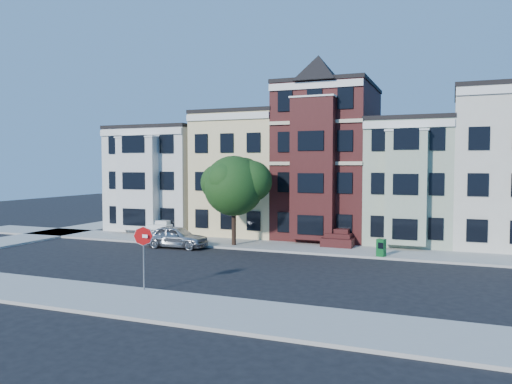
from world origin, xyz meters
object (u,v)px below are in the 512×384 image
at_px(street_tree, 234,190).
at_px(fire_hydrant, 162,236).
at_px(stop_sign, 144,254).
at_px(newspaper_box, 381,248).
at_px(parked_car, 176,237).

xyz_separation_m(street_tree, fire_hydrant, (-5.91, -0.14, -3.58)).
bearing_deg(stop_sign, street_tree, 97.61).
bearing_deg(street_tree, newspaper_box, -4.20).
bearing_deg(stop_sign, parked_car, 115.41).
height_order(newspaper_box, stop_sign, stop_sign).
distance_m(fire_hydrant, stop_sign, 15.21).
relative_size(parked_car, stop_sign, 1.41).
bearing_deg(newspaper_box, parked_car, -158.65).
relative_size(fire_hydrant, stop_sign, 0.23).
distance_m(street_tree, newspaper_box, 11.02).
height_order(street_tree, parked_car, street_tree).
relative_size(parked_car, newspaper_box, 4.24).
xyz_separation_m(street_tree, stop_sign, (1.48, -13.37, -2.30)).
bearing_deg(street_tree, stop_sign, -83.67).
bearing_deg(stop_sign, newspaper_box, 55.83).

